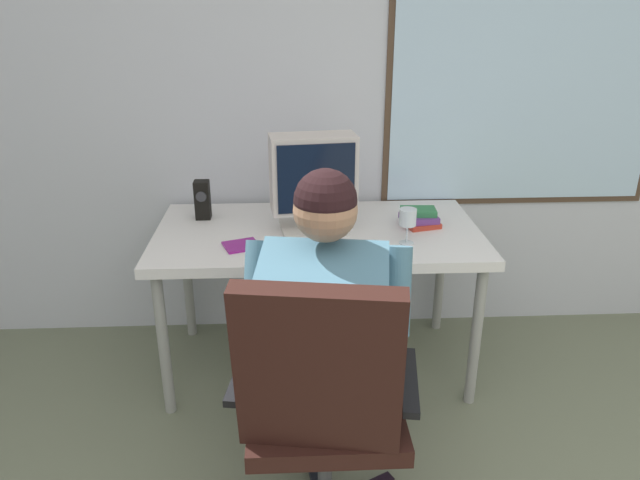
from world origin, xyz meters
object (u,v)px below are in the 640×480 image
(desk, at_px, (318,242))
(book_stack, at_px, (419,218))
(cd_case, at_px, (241,245))
(desk_speaker, at_px, (202,200))
(crt_monitor, at_px, (313,177))
(person_seated, at_px, (328,328))
(wine_glass, at_px, (408,219))
(office_chair, at_px, (322,398))

(desk, height_order, book_stack, book_stack)
(desk, distance_m, cd_case, 0.38)
(book_stack, bearing_deg, desk_speaker, 171.74)
(crt_monitor, xyz_separation_m, book_stack, (0.49, 0.03, -0.21))
(person_seated, height_order, desk_speaker, person_seated)
(person_seated, distance_m, wine_glass, 0.70)
(desk, bearing_deg, cd_case, -151.70)
(office_chair, xyz_separation_m, desk_speaker, (-0.50, 1.20, 0.24))
(desk, distance_m, office_chair, 1.02)
(book_stack, bearing_deg, office_chair, -115.59)
(person_seated, xyz_separation_m, desk_speaker, (-0.54, 0.93, 0.16))
(wine_glass, distance_m, cd_case, 0.71)
(wine_glass, height_order, book_stack, wine_glass)
(book_stack, xyz_separation_m, cd_case, (-0.80, -0.21, -0.03))
(desk, distance_m, person_seated, 0.75)
(office_chair, bearing_deg, cd_case, 109.43)
(person_seated, height_order, crt_monitor, person_seated)
(desk_speaker, height_order, cd_case, desk_speaker)
(person_seated, height_order, wine_glass, person_seated)
(crt_monitor, bearing_deg, wine_glass, -25.23)
(cd_case, bearing_deg, office_chair, -70.57)
(desk, distance_m, crt_monitor, 0.31)
(office_chair, xyz_separation_m, crt_monitor, (0.02, 1.02, 0.40))
(crt_monitor, distance_m, desk_speaker, 0.56)
(cd_case, bearing_deg, desk_speaker, 119.62)
(desk_speaker, xyz_separation_m, book_stack, (1.00, -0.15, -0.05))
(office_chair, height_order, wine_glass, office_chair)
(office_chair, relative_size, desk_speaker, 5.53)
(cd_case, bearing_deg, wine_glass, 0.04)
(desk_speaker, bearing_deg, office_chair, -67.36)
(desk, xyz_separation_m, wine_glass, (0.37, -0.18, 0.17))
(desk, height_order, person_seated, person_seated)
(office_chair, distance_m, crt_monitor, 1.10)
(office_chair, bearing_deg, desk_speaker, 112.64)
(wine_glass, relative_size, book_stack, 0.84)
(crt_monitor, bearing_deg, person_seated, -88.44)
(wine_glass, bearing_deg, book_stack, 65.06)
(desk, bearing_deg, office_chair, -91.99)
(desk, bearing_deg, book_stack, 3.96)
(desk, distance_m, book_stack, 0.48)
(office_chair, relative_size, wine_glass, 6.51)
(desk_speaker, bearing_deg, cd_case, -60.38)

